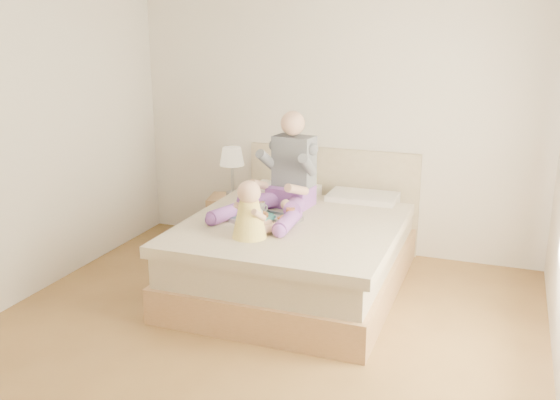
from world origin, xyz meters
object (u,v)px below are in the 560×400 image
(adult, at_px, (284,181))
(baby, at_px, (250,214))
(nightstand, at_px, (230,220))
(bed, at_px, (300,248))
(tray, at_px, (267,218))

(adult, bearing_deg, baby, -82.29)
(nightstand, distance_m, adult, 1.18)
(bed, xyz_separation_m, adult, (-0.19, 0.13, 0.55))
(tray, xyz_separation_m, baby, (0.02, -0.39, 0.15))
(bed, xyz_separation_m, nightstand, (-1.00, 0.73, -0.07))
(nightstand, xyz_separation_m, tray, (0.80, -0.98, 0.40))
(bed, xyz_separation_m, tray, (-0.20, -0.24, 0.32))
(nightstand, relative_size, baby, 1.10)
(tray, relative_size, baby, 1.26)
(nightstand, distance_m, baby, 1.69)
(nightstand, height_order, adult, adult)
(tray, bearing_deg, bed, 63.12)
(adult, relative_size, tray, 1.94)
(bed, bearing_deg, adult, 144.60)
(tray, distance_m, baby, 0.42)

